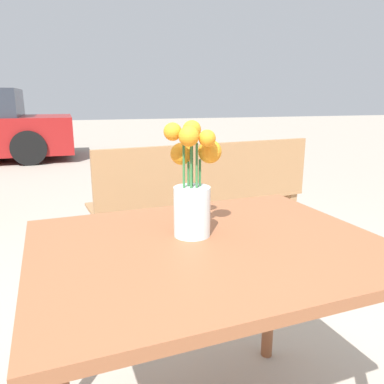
{
  "coord_description": "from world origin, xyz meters",
  "views": [
    {
      "loc": [
        -0.35,
        -0.95,
        1.14
      ],
      "look_at": [
        -0.03,
        0.07,
        0.87
      ],
      "focal_mm": 35.0,
      "sensor_mm": 36.0,
      "label": 1
    }
  ],
  "objects": [
    {
      "name": "table_front",
      "position": [
        0.0,
        -0.0,
        0.64
      ],
      "size": [
        1.04,
        0.85,
        0.74
      ],
      "color": "brown",
      "rests_on": "ground_plane"
    },
    {
      "name": "flower_vase",
      "position": [
        -0.03,
        0.07,
        0.87
      ],
      "size": [
        0.18,
        0.15,
        0.34
      ],
      "color": "silver",
      "rests_on": "table_front"
    },
    {
      "name": "bench_near",
      "position": [
        0.49,
        1.45,
        0.46
      ],
      "size": [
        1.6,
        0.56,
        0.85
      ],
      "color": "#9E7047",
      "rests_on": "ground_plane"
    }
  ]
}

